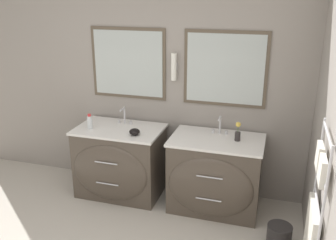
# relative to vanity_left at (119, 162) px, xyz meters

# --- Properties ---
(wall_back) EXTENTS (5.07, 0.14, 2.60)m
(wall_back) POSITION_rel_vanity_left_xyz_m (0.28, 0.40, 0.90)
(wall_back) COLOR gray
(wall_back) RESTS_ON ground_plane
(wall_right) EXTENTS (0.13, 3.99, 2.60)m
(wall_right) POSITION_rel_vanity_left_xyz_m (2.04, -0.73, 0.89)
(wall_right) COLOR gray
(wall_right) RESTS_ON ground_plane
(vanity_left) EXTENTS (0.95, 0.68, 0.79)m
(vanity_left) POSITION_rel_vanity_left_xyz_m (0.00, 0.00, 0.00)
(vanity_left) COLOR #4C4238
(vanity_left) RESTS_ON ground_plane
(vanity_right) EXTENTS (0.95, 0.68, 0.79)m
(vanity_right) POSITION_rel_vanity_left_xyz_m (1.09, 0.00, 0.00)
(vanity_right) COLOR #4C4238
(vanity_right) RESTS_ON ground_plane
(faucet_left) EXTENTS (0.17, 0.12, 0.20)m
(faucet_left) POSITION_rel_vanity_left_xyz_m (0.00, 0.19, 0.48)
(faucet_left) COLOR silver
(faucet_left) RESTS_ON vanity_left
(faucet_right) EXTENTS (0.17, 0.12, 0.20)m
(faucet_right) POSITION_rel_vanity_left_xyz_m (1.09, 0.19, 0.48)
(faucet_right) COLOR silver
(faucet_right) RESTS_ON vanity_right
(toiletry_bottle) EXTENTS (0.06, 0.06, 0.17)m
(toiletry_bottle) POSITION_rel_vanity_left_xyz_m (-0.30, -0.06, 0.46)
(toiletry_bottle) COLOR silver
(toiletry_bottle) RESTS_ON vanity_left
(amenity_bowl) EXTENTS (0.11, 0.11, 0.07)m
(amenity_bowl) POSITION_rel_vanity_left_xyz_m (0.24, -0.10, 0.42)
(amenity_bowl) COLOR black
(amenity_bowl) RESTS_ON vanity_left
(flower_vase) EXTENTS (0.06, 0.06, 0.20)m
(flower_vase) POSITION_rel_vanity_left_xyz_m (1.29, 0.06, 0.47)
(flower_vase) COLOR #332D2D
(flower_vase) RESTS_ON vanity_right
(waste_bin) EXTENTS (0.22, 0.22, 0.25)m
(waste_bin) POSITION_rel_vanity_left_xyz_m (1.77, -0.51, -0.27)
(waste_bin) COLOR #282626
(waste_bin) RESTS_ON ground_plane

